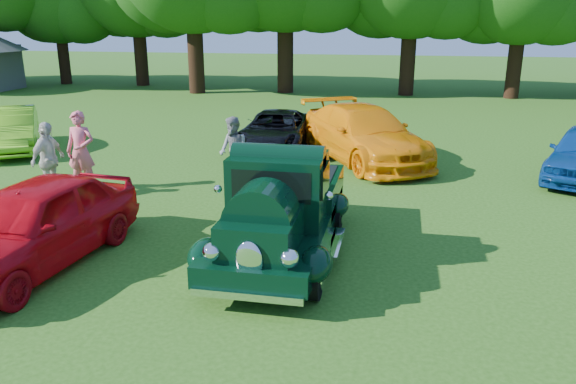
% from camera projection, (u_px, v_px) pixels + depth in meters
% --- Properties ---
extents(ground, '(120.00, 120.00, 0.00)m').
position_uv_depth(ground, '(221.00, 269.00, 9.62)').
color(ground, '#234E12').
rests_on(ground, ground).
extents(hero_pickup, '(2.26, 4.85, 1.89)m').
position_uv_depth(hero_pickup, '(281.00, 210.00, 10.04)').
color(hero_pickup, black).
rests_on(hero_pickup, ground).
extents(red_convertible, '(2.19, 4.56, 1.50)m').
position_uv_depth(red_convertible, '(33.00, 224.00, 9.57)').
color(red_convertible, '#B80712').
rests_on(red_convertible, ground).
extents(back_car_lime, '(3.48, 4.28, 1.37)m').
position_uv_depth(back_car_lime, '(12.00, 130.00, 18.02)').
color(back_car_lime, '#64BB18').
rests_on(back_car_lime, ground).
extents(back_car_black, '(2.25, 4.57, 1.25)m').
position_uv_depth(back_car_black, '(276.00, 131.00, 18.13)').
color(back_car_black, black).
rests_on(back_car_black, ground).
extents(back_car_orange, '(4.82, 5.93, 1.61)m').
position_uv_depth(back_car_orange, '(364.00, 134.00, 16.71)').
color(back_car_orange, orange).
rests_on(back_car_orange, ground).
extents(spectator_pink, '(0.74, 0.50, 1.97)m').
position_uv_depth(spectator_pink, '(81.00, 151.00, 13.81)').
color(spectator_pink, '#E85F75').
rests_on(spectator_pink, ground).
extents(spectator_grey, '(1.05, 1.06, 1.72)m').
position_uv_depth(spectator_grey, '(233.00, 150.00, 14.44)').
color(spectator_grey, slate).
rests_on(spectator_grey, ground).
extents(spectator_white, '(0.55, 1.10, 1.81)m').
position_uv_depth(spectator_white, '(48.00, 160.00, 13.25)').
color(spectator_white, beige).
rests_on(spectator_white, ground).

